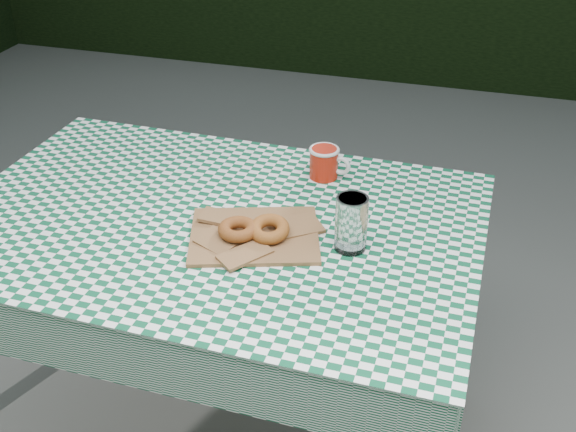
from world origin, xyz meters
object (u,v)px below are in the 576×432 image
Objects in this scene: paper_bag at (254,234)px; drinking_glass at (351,223)px; table at (221,338)px; coffee_mug at (324,163)px.

paper_bag is 2.25× the size of drinking_glass.
drinking_glass is (0.34, -0.03, 0.45)m from table.
table is 0.56m from drinking_glass.
drinking_glass reaches higher than coffee_mug.
table is 8.35× the size of coffee_mug.
table is 4.26× the size of paper_bag.
coffee_mug is at bearing 54.66° from table.
drinking_glass is at bearing -61.41° from coffee_mug.
coffee_mug is 0.34m from drinking_glass.
coffee_mug is at bearing 113.96° from drinking_glass.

